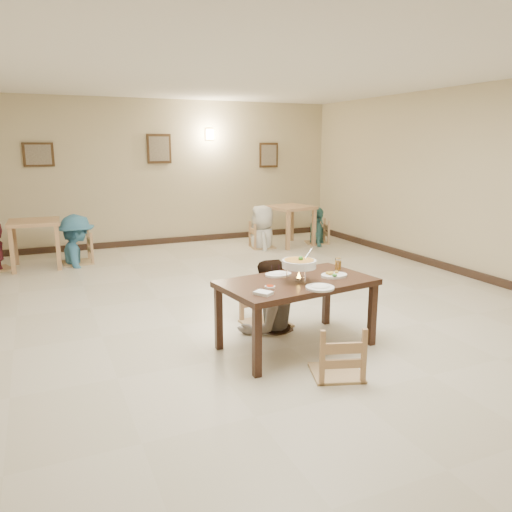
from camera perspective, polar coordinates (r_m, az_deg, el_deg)
name	(u,v)px	position (r m, az deg, el deg)	size (l,w,h in m)	color
floor	(249,315)	(6.29, -0.82, -6.76)	(10.00, 10.00, 0.00)	beige
ceiling	(248,61)	(6.00, -0.91, 21.37)	(10.00, 10.00, 0.00)	white
wall_back	(155,173)	(10.73, -11.48, 9.25)	(10.00, 10.00, 0.00)	beige
wall_right	(493,184)	(8.37, 25.48, 7.39)	(10.00, 10.00, 0.00)	beige
baseboard_back	(158,241)	(10.88, -11.12, 1.65)	(8.00, 0.06, 0.12)	#302017
baseboard_right	(482,277)	(8.57, 24.44, -2.21)	(0.06, 10.00, 0.12)	#302017
picture_a	(38,155)	(10.42, -23.61, 10.57)	(0.55, 0.04, 0.45)	#3A2614
picture_b	(159,149)	(10.69, -11.02, 11.94)	(0.50, 0.04, 0.60)	#3A2614
picture_c	(269,155)	(11.52, 1.46, 11.45)	(0.45, 0.04, 0.55)	#3A2614
wall_sconce	(209,134)	(11.00, -5.34, 13.69)	(0.16, 0.05, 0.22)	#FFD88C
main_table	(297,288)	(5.16, 4.69, -3.63)	(1.66, 1.08, 0.73)	#3A2014
chair_far	(266,282)	(5.81, 1.16, -2.99)	(0.49, 0.49, 1.05)	tan
chair_near	(338,325)	(4.64, 9.36, -7.81)	(0.45, 0.45, 0.97)	tan
main_diner	(268,260)	(5.63, 1.37, -0.43)	(0.79, 0.62, 1.63)	gray
curry_warmer	(299,264)	(5.05, 4.95, -0.92)	(0.39, 0.35, 0.31)	silver
rice_plate_far	(278,274)	(5.30, 2.56, -2.09)	(0.29, 0.29, 0.07)	white
rice_plate_near	(320,287)	(4.86, 7.32, -3.57)	(0.28, 0.28, 0.06)	white
fried_plate	(334,275)	(5.31, 8.91, -2.12)	(0.29, 0.29, 0.06)	white
chili_dish	(270,287)	(4.85, 1.61, -3.53)	(0.10, 0.10, 0.02)	white
napkin_cutlery	(263,293)	(4.64, 0.85, -4.24)	(0.22, 0.25, 0.03)	white
drink_glass	(338,264)	(5.59, 9.37, -0.96)	(0.07, 0.07, 0.14)	white
bg_table_left	(34,229)	(9.34, -24.00, 2.88)	(0.85, 0.85, 0.82)	tan
bg_table_right	(290,213)	(10.49, 3.92, 4.96)	(1.00, 1.00, 0.83)	tan
bg_chair_lr	(76,234)	(9.43, -19.91, 2.38)	(0.50, 0.50, 1.07)	tan
bg_chair_rl	(262,224)	(10.24, 0.74, 3.69)	(0.47, 0.47, 0.99)	tan
bg_chair_rr	(317,221)	(10.78, 7.02, 3.97)	(0.45, 0.45, 0.97)	tan
bg_diner_b	(74,215)	(9.38, -20.07, 4.46)	(1.14, 0.65, 1.76)	teal
bg_diner_c	(262,205)	(10.19, 0.74, 5.83)	(0.86, 0.56, 1.76)	silver
bg_diner_d	(318,207)	(10.74, 7.06, 5.56)	(0.92, 0.38, 1.56)	teal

